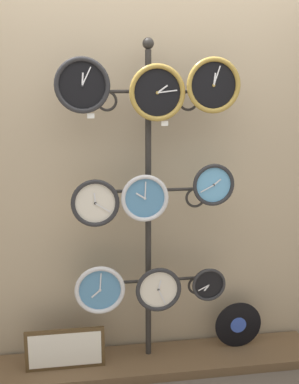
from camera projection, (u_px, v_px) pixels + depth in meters
shop_wall at (144, 148)px, 2.84m from camera, size 4.40×0.04×2.80m
low_shelf at (150, 362)px, 2.91m from camera, size 2.20×0.36×0.06m
display_stand at (148, 268)px, 2.83m from camera, size 0.76×0.42×2.05m
clock_top_left at (82, 85)px, 2.45m from camera, size 0.31×0.04×0.31m
clock_top_center at (157, 93)px, 2.54m from camera, size 0.32×0.04×0.32m
clock_top_right at (213, 85)px, 2.56m from camera, size 0.32×0.04×0.32m
clock_middle_left at (95, 203)px, 2.60m from camera, size 0.28×0.04×0.28m
clock_middle_center at (145, 198)px, 2.63m from camera, size 0.28×0.04×0.28m
clock_middle_right at (213, 185)px, 2.69m from camera, size 0.26×0.04×0.26m
clock_bottom_left at (100, 290)px, 2.72m from camera, size 0.31×0.04×0.31m
clock_bottom_center at (158, 289)px, 2.75m from camera, size 0.28×0.04×0.28m
clock_bottom_right at (209, 284)px, 2.81m from camera, size 0.22×0.04×0.22m
vinyl_record at (238, 325)px, 3.00m from camera, size 0.32×0.01×0.32m
picture_frame at (65, 349)px, 2.76m from camera, size 0.49×0.02×0.26m
price_tag_upper at (91, 116)px, 2.49m from camera, size 0.04×0.00×0.03m
price_tag_mid at (165, 123)px, 2.58m from camera, size 0.04×0.00×0.03m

